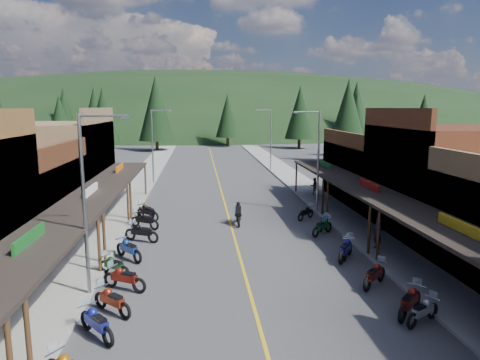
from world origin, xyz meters
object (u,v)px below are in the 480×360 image
object	(u,v)px
bike_west_10	(147,211)
bike_east_10	(306,212)
shop_east_3	(381,173)
bike_east_6	(346,248)
shop_east_2	(445,181)
bike_west_4	(112,299)
streetlight_3	(270,137)
pine_8	(60,123)
pine_9	(356,118)
rider_on_bike	(238,215)
streetlight_2	(317,156)
bike_west_7	(129,248)
bike_east_9	(324,222)
bike_east_4	(410,300)
bike_east_3	(423,310)
pine_10	(103,116)
streetlight_0	(87,197)
pine_6	(423,115)
bike_west_5	(124,277)
pedestrian_east_a	(378,233)
bike_east_7	(347,248)
pine_4	(300,112)
streetlight_1	(154,143)
bike_west_6	(114,265)
pedestrian_east_b	(314,186)
shop_west_3	(55,166)
bike_east_8	(322,226)
pine_1	(95,112)
bike_east_5	(375,274)
bike_west_11	(146,209)
bike_west_3	(96,321)
shop_west_2	(4,205)
pine_11	(348,114)
pine_5	(356,108)
bike_west_9	(144,219)
bike_west_8	(141,231)

from	to	relation	value
bike_west_10	bike_east_10	distance (m)	11.73
shop_east_3	bike_east_6	world-z (taller)	shop_east_3
shop_east_2	bike_west_4	bearing A→B (deg)	-154.09
shop_east_3	streetlight_3	distance (m)	19.99
shop_east_2	pine_8	xyz separation A→B (m)	(-35.78, 38.30, 2.46)
pine_9	rider_on_bike	bearing A→B (deg)	-120.41
streetlight_2	bike_west_7	size ratio (longest dim) A/B	3.41
bike_east_9	bike_east_4	bearing A→B (deg)	-59.10
bike_east_3	pine_10	bearing A→B (deg)	171.92
streetlight_0	bike_west_7	world-z (taller)	streetlight_0
bike_west_7	bike_east_4	xyz separation A→B (m)	(12.20, -7.56, -0.02)
streetlight_0	pine_6	distance (m)	87.80
bike_west_7	bike_east_6	size ratio (longest dim) A/B	1.01
bike_east_6	bike_east_9	bearing A→B (deg)	119.54
pine_6	bike_east_3	distance (m)	83.98
bike_west_5	pedestrian_east_a	distance (m)	14.24
bike_east_4	bike_east_9	bearing A→B (deg)	135.01
bike_east_7	pine_4	bearing A→B (deg)	105.07
streetlight_1	bike_west_6	distance (m)	26.04
pine_10	bike_east_6	distance (m)	58.09
bike_east_10	bike_west_4	bearing A→B (deg)	-84.31
shop_east_3	bike_west_6	world-z (taller)	shop_east_3
pine_10	pedestrian_east_b	xyz separation A→B (m)	(26.59, -35.72, -5.84)
shop_west_3	bike_west_7	size ratio (longest dim) A/B	4.64
pine_10	bike_west_4	distance (m)	59.40
shop_west_3	pine_6	world-z (taller)	pine_6
streetlight_1	bike_east_8	bearing A→B (deg)	-57.61
shop_west_3	pine_9	distance (m)	50.71
pine_10	bike_east_3	xyz separation A→B (m)	(24.29, -59.77, -6.22)
pine_1	bike_east_5	xyz separation A→B (m)	(29.85, -76.24, -6.61)
shop_west_3	bike_west_6	world-z (taller)	shop_west_3
bike_west_6	bike_east_9	size ratio (longest dim) A/B	1.08
bike_west_11	pedestrian_east_b	size ratio (longest dim) A/B	1.22
bike_west_6	bike_west_3	bearing A→B (deg)	-138.01
pine_1	bike_east_6	size ratio (longest dim) A/B	5.39
shop_west_2	bike_west_11	size ratio (longest dim) A/B	5.62
bike_east_8	bike_east_10	xyz separation A→B (m)	(-0.12, 3.90, -0.05)
pine_11	bike_east_8	size ratio (longest dim) A/B	5.71
pine_11	bike_west_7	bearing A→B (deg)	-123.42
pine_5	bike_east_10	size ratio (longest dim) A/B	7.07
bike_west_9	streetlight_2	bearing A→B (deg)	-42.12
pine_1	bike_west_3	bearing A→B (deg)	-77.24
bike_east_10	bike_west_6	bearing A→B (deg)	-95.98
bike_west_4	pedestrian_east_a	world-z (taller)	pedestrian_east_a
bike_east_4	pine_10	bearing A→B (deg)	157.88
bike_west_9	bike_east_5	xyz separation A→B (m)	(11.81, -10.77, -0.03)
pine_10	pedestrian_east_b	size ratio (longest dim) A/B	7.32
pine_5	bike_east_6	xyz separation A→B (m)	(-28.28, -74.67, -7.33)
bike_east_3	pedestrian_east_a	size ratio (longest dim) A/B	1.06
bike_west_8	bike_west_9	bearing A→B (deg)	29.60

